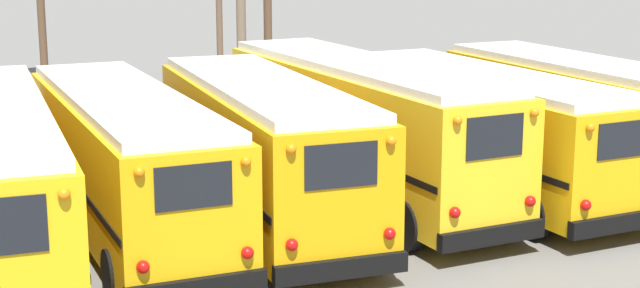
# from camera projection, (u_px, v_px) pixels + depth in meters

# --- Properties ---
(ground_plane) EXTENTS (160.00, 160.00, 0.00)m
(ground_plane) POSITION_uv_depth(u_px,v_px,m) (323.00, 215.00, 22.15)
(ground_plane) COLOR #66635E
(school_bus_1) EXTENTS (2.57, 10.51, 3.00)m
(school_bus_1) POSITION_uv_depth(u_px,v_px,m) (125.00, 157.00, 20.63)
(school_bus_1) COLOR #EAAA0F
(school_bus_1) RESTS_ON ground
(school_bus_2) EXTENTS (2.96, 9.67, 3.16)m
(school_bus_2) POSITION_uv_depth(u_px,v_px,m) (262.00, 147.00, 21.21)
(school_bus_2) COLOR #E5A00C
(school_bus_2) RESTS_ON ground
(school_bus_3) EXTENTS (3.01, 10.82, 3.31)m
(school_bus_3) POSITION_uv_depth(u_px,v_px,m) (361.00, 124.00, 23.26)
(school_bus_3) COLOR yellow
(school_bus_3) RESTS_ON ground
(school_bus_4) EXTENTS (3.05, 9.72, 3.01)m
(school_bus_4) POSITION_uv_depth(u_px,v_px,m) (484.00, 127.00, 23.59)
(school_bus_4) COLOR #EAAA0F
(school_bus_4) RESTS_ON ground
(school_bus_5) EXTENTS (2.69, 9.44, 3.13)m
(school_bus_5) POSITION_uv_depth(u_px,v_px,m) (583.00, 117.00, 24.62)
(school_bus_5) COLOR #EAAA0F
(school_bus_5) RESTS_ON ground
(utility_pole) EXTENTS (1.80, 0.33, 7.38)m
(utility_pole) POSITION_uv_depth(u_px,v_px,m) (241.00, 6.00, 32.91)
(utility_pole) COLOR #75604C
(utility_pole) RESTS_ON ground
(fence_line) EXTENTS (22.40, 0.06, 1.42)m
(fence_line) POSITION_uv_depth(u_px,v_px,m) (214.00, 111.00, 29.42)
(fence_line) COLOR #939399
(fence_line) RESTS_ON ground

